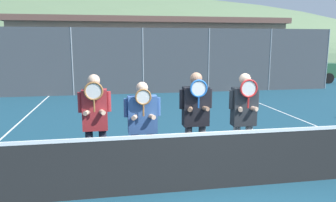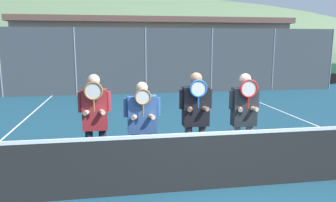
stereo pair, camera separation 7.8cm
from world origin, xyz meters
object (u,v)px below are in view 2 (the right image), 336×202
Objects in this scene: player_leftmost at (95,118)px; car_far_left at (36,71)px; player_center_left at (142,122)px; car_right_of_center at (304,67)px; car_center at (225,68)px; player_center_right at (196,114)px; player_rightmost at (244,115)px; car_left_of_center at (133,70)px.

player_leftmost is 12.46m from car_far_left.
car_right_of_center reaches higher than player_center_left.
car_far_left is (-3.58, 11.94, -0.15)m from player_leftmost.
player_center_left is 0.38× the size of car_far_left.
car_right_of_center is (5.06, 0.51, 0.00)m from car_center.
player_center_right is at bearing -128.27° from car_right_of_center.
player_rightmost reaches higher than car_left_of_center.
car_center is 5.09m from car_right_of_center.
car_right_of_center is (10.72, 12.46, -0.07)m from player_center_left.
player_center_right is at bearing 173.75° from player_rightmost.
player_center_right reaches higher than car_far_left.
car_left_of_center is at bearing 87.35° from player_center_left.
car_right_of_center is at bearing 51.73° from player_center_right.
car_center is at bearing -174.29° from car_right_of_center.
player_rightmost is 12.60m from car_left_of_center.
player_leftmost is 13.49m from car_center.
player_leftmost reaches higher than car_far_left.
car_left_of_center is at bearing 173.64° from car_center.
car_far_left is at bearing 109.96° from player_center_left.
car_right_of_center is at bearing 49.28° from player_center_left.
car_right_of_center reaches higher than player_leftmost.
car_far_left is (-6.19, 12.05, -0.15)m from player_rightmost.
player_rightmost is 12.57m from car_center.
player_center_left is 0.96m from player_center_right.
player_center_right is 0.87m from player_rightmost.
player_rightmost is 13.55m from car_far_left.
car_left_of_center is 5.11m from car_center.
player_center_right is (1.75, -0.02, 0.02)m from player_leftmost.
player_center_left is at bearing -92.65° from car_left_of_center.
player_center_right is 12.45m from car_left_of_center.
car_center is 1.18× the size of car_right_of_center.
player_leftmost is 0.80m from player_center_left.
player_center_left is at bearing -130.72° from car_right_of_center.
car_far_left is 1.11× the size of car_left_of_center.
car_center is at bearing -0.50° from car_far_left.
car_left_of_center is (-0.38, 12.44, -0.22)m from player_center_right.
car_right_of_center is at bearing 47.02° from player_leftmost.
player_center_right is at bearing -65.99° from car_far_left.
car_center reaches higher than car_left_of_center.
player_rightmost is 0.45× the size of car_right_of_center.
car_center is (10.03, -0.09, 0.01)m from car_far_left.
player_leftmost is 0.45× the size of car_left_of_center.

